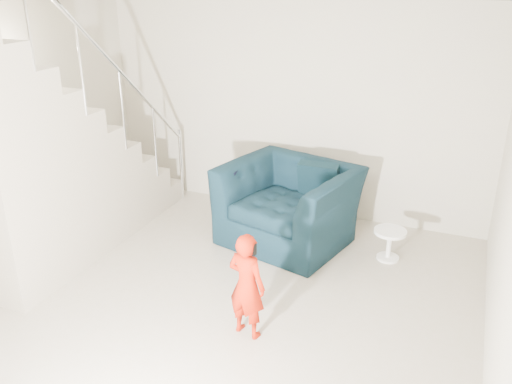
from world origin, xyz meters
The scene contains 10 objects.
floor centered at (0.00, 0.00, 0.00)m, with size 5.50×5.50×0.00m, color #9F927B.
ceiling centered at (0.00, 0.00, 2.70)m, with size 5.50×5.50×0.00m, color silver.
back_wall centered at (0.00, 2.75, 1.35)m, with size 5.00×5.00×0.00m, color beige.
armchair centered at (0.29, 1.86, 0.46)m, with size 1.41×1.23×0.91m, color black.
toddler centered at (0.54, 0.04, 0.49)m, with size 0.36×0.24×0.98m, color #930504.
side_table centered at (1.47, 1.85, 0.24)m, with size 0.36×0.36×0.36m.
staircase centered at (-2.00, 0.55, 0.95)m, with size 1.02×3.03×3.62m.
cushion centered at (0.56, 2.12, 0.70)m, with size 0.47×0.13×0.45m, color black.
throw centered at (-0.30, 1.85, 0.57)m, with size 0.05×0.51×0.57m, color black.
phone centered at (0.61, 0.03, 0.86)m, with size 0.02×0.05×0.10m, color black.
Camera 1 is at (2.12, -3.60, 3.02)m, focal length 38.00 mm.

